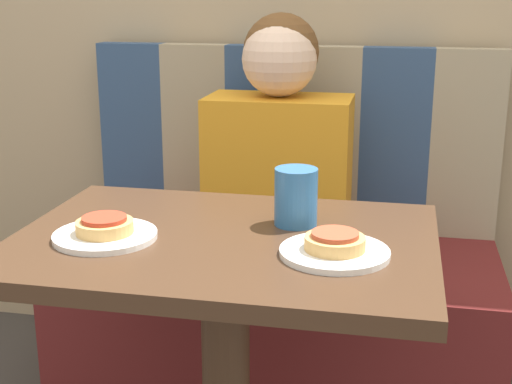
{
  "coord_description": "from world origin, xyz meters",
  "views": [
    {
      "loc": [
        0.33,
        -1.29,
        1.19
      ],
      "look_at": [
        0.0,
        0.31,
        0.72
      ],
      "focal_mm": 50.0,
      "sensor_mm": 36.0,
      "label": 1
    }
  ],
  "objects_px": {
    "person": "(279,140)",
    "pizza_right": "(335,242)",
    "plate_left": "(105,236)",
    "plate_right": "(335,252)",
    "drinking_cup": "(296,197)",
    "pizza_left": "(105,225)"
  },
  "relations": [
    {
      "from": "person",
      "to": "pizza_left",
      "type": "xyz_separation_m",
      "value": [
        -0.22,
        -0.69,
        -0.04
      ]
    },
    {
      "from": "plate_left",
      "to": "plate_right",
      "type": "height_order",
      "value": "same"
    },
    {
      "from": "plate_left",
      "to": "drinking_cup",
      "type": "distance_m",
      "value": 0.39
    },
    {
      "from": "person",
      "to": "drinking_cup",
      "type": "distance_m",
      "value": 0.54
    },
    {
      "from": "person",
      "to": "plate_left",
      "type": "height_order",
      "value": "person"
    },
    {
      "from": "plate_right",
      "to": "pizza_left",
      "type": "relative_size",
      "value": 1.81
    },
    {
      "from": "person",
      "to": "plate_left",
      "type": "bearing_deg",
      "value": -108.09
    },
    {
      "from": "person",
      "to": "pizza_left",
      "type": "distance_m",
      "value": 0.73
    },
    {
      "from": "person",
      "to": "pizza_right",
      "type": "xyz_separation_m",
      "value": [
        0.22,
        -0.69,
        -0.04
      ]
    },
    {
      "from": "plate_left",
      "to": "plate_right",
      "type": "distance_m",
      "value": 0.45
    },
    {
      "from": "plate_left",
      "to": "plate_right",
      "type": "bearing_deg",
      "value": 0.0
    },
    {
      "from": "plate_left",
      "to": "pizza_right",
      "type": "xyz_separation_m",
      "value": [
        0.45,
        0.0,
        0.02
      ]
    },
    {
      "from": "plate_right",
      "to": "drinking_cup",
      "type": "height_order",
      "value": "drinking_cup"
    },
    {
      "from": "pizza_left",
      "to": "drinking_cup",
      "type": "relative_size",
      "value": 0.94
    },
    {
      "from": "plate_right",
      "to": "pizza_left",
      "type": "distance_m",
      "value": 0.45
    },
    {
      "from": "drinking_cup",
      "to": "person",
      "type": "bearing_deg",
      "value": 103.65
    },
    {
      "from": "plate_left",
      "to": "plate_right",
      "type": "relative_size",
      "value": 1.0
    },
    {
      "from": "person",
      "to": "pizza_right",
      "type": "bearing_deg",
      "value": -71.91
    },
    {
      "from": "plate_right",
      "to": "person",
      "type": "bearing_deg",
      "value": 108.09
    },
    {
      "from": "plate_left",
      "to": "pizza_left",
      "type": "relative_size",
      "value": 1.81
    },
    {
      "from": "drinking_cup",
      "to": "pizza_right",
      "type": "bearing_deg",
      "value": -59.15
    },
    {
      "from": "plate_right",
      "to": "pizza_right",
      "type": "height_order",
      "value": "pizza_right"
    }
  ]
}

